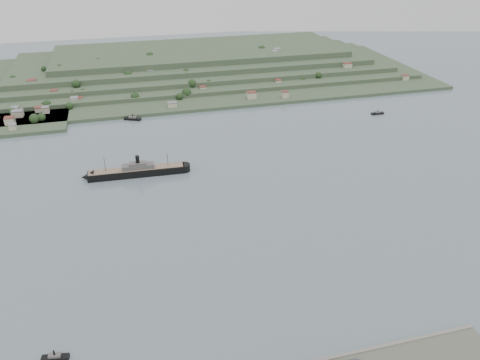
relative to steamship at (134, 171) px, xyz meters
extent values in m
plane|color=slate|center=(59.70, -84.31, -4.26)|extent=(1400.00, 1400.00, 0.00)
cube|color=#33462E|center=(59.70, 275.69, -2.26)|extent=(760.00, 260.00, 4.00)
cube|color=#33462E|center=(79.70, 300.69, 2.24)|extent=(680.00, 220.00, 5.00)
cube|color=#33462E|center=(94.70, 315.69, 7.74)|extent=(600.00, 200.00, 6.00)
cube|color=#33462E|center=(109.70, 330.69, 14.24)|extent=(520.00, 180.00, 7.00)
cube|color=#33462E|center=(124.70, 345.69, 21.74)|extent=(440.00, 160.00, 8.00)
cube|color=black|center=(2.24, -0.09, -0.96)|extent=(85.19, 14.70, 6.60)
cone|color=black|center=(-40.12, 1.61, -0.96)|extent=(11.75, 11.75, 11.31)
cylinder|color=black|center=(44.61, -1.79, -0.96)|extent=(11.31, 11.31, 6.60)
cube|color=#7D6753|center=(2.24, -0.09, 2.62)|extent=(83.27, 13.69, 0.57)
cube|color=#4F4C49|center=(4.13, -0.17, 4.69)|extent=(28.58, 9.61, 3.77)
cube|color=#4F4C49|center=(4.13, -0.17, 7.23)|extent=(15.33, 7.20, 2.36)
cylinder|color=black|center=(4.13, -0.17, 10.81)|extent=(3.39, 3.39, 8.48)
cylinder|color=#432D1F|center=(-24.12, 0.97, 8.93)|extent=(0.47, 0.47, 15.08)
cylinder|color=#432D1F|center=(30.49, -1.23, 7.99)|extent=(0.47, 0.47, 13.19)
cube|color=black|center=(-52.40, -196.15, -3.15)|extent=(14.29, 5.83, 2.22)
cube|color=#4F4C49|center=(-52.40, -196.15, -1.49)|extent=(6.63, 3.90, 1.67)
cylinder|color=black|center=(-52.40, -196.15, 0.36)|extent=(0.93, 0.93, 3.24)
cube|color=black|center=(6.77, 140.69, -2.97)|extent=(19.85, 13.00, 2.58)
cube|color=#4F4C49|center=(6.77, 140.69, -1.03)|extent=(9.72, 7.56, 1.94)
cylinder|color=black|center=(6.77, 140.69, 1.12)|extent=(1.08, 1.08, 3.77)
cube|color=black|center=(290.43, 85.17, -3.24)|extent=(15.39, 4.43, 2.05)
cube|color=#4F4C49|center=(290.43, 85.17, -1.71)|extent=(6.94, 3.48, 1.53)
cylinder|color=black|center=(290.43, 85.17, 0.00)|extent=(0.85, 0.85, 2.98)
camera|label=1|loc=(-2.97, -383.13, 192.87)|focal=35.00mm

